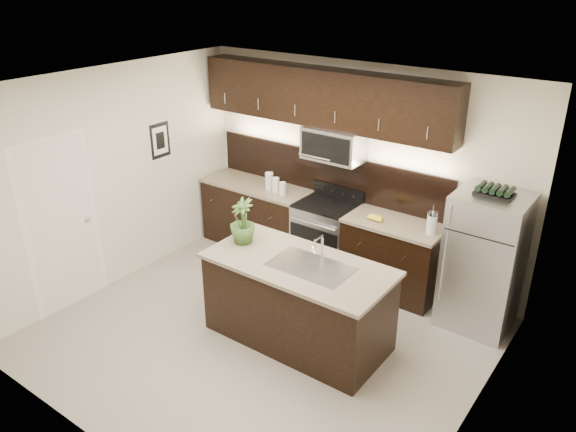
% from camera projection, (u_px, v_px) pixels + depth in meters
% --- Properties ---
extents(ground, '(4.50, 4.50, 0.00)m').
position_uv_depth(ground, '(262.00, 335.00, 6.18)').
color(ground, gray).
rests_on(ground, ground).
extents(room_walls, '(4.52, 4.02, 2.71)m').
position_uv_depth(room_walls, '(247.00, 191.00, 5.51)').
color(room_walls, beige).
rests_on(room_walls, ground).
extents(counter_run, '(3.51, 0.65, 0.94)m').
position_uv_depth(counter_run, '(313.00, 232.00, 7.47)').
color(counter_run, black).
rests_on(counter_run, ground).
extents(upper_fixtures, '(3.49, 0.40, 1.66)m').
position_uv_depth(upper_fixtures, '(324.00, 106.00, 6.88)').
color(upper_fixtures, black).
rests_on(upper_fixtures, counter_run).
extents(island, '(1.96, 0.96, 0.94)m').
position_uv_depth(island, '(298.00, 301.00, 5.94)').
color(island, black).
rests_on(island, ground).
extents(sink_faucet, '(0.84, 0.50, 0.28)m').
position_uv_depth(sink_faucet, '(311.00, 265.00, 5.67)').
color(sink_faucet, silver).
rests_on(sink_faucet, island).
extents(refrigerator, '(0.76, 0.68, 1.57)m').
position_uv_depth(refrigerator, '(483.00, 262.00, 6.09)').
color(refrigerator, '#B2B2B7').
rests_on(refrigerator, ground).
extents(wine_rack, '(0.39, 0.24, 0.09)m').
position_uv_depth(wine_rack, '(495.00, 191.00, 5.75)').
color(wine_rack, black).
rests_on(wine_rack, refrigerator).
extents(plant, '(0.35, 0.35, 0.51)m').
position_uv_depth(plant, '(242.00, 221.00, 6.08)').
color(plant, '#345723').
rests_on(plant, island).
extents(canisters, '(0.35, 0.14, 0.24)m').
position_uv_depth(canisters, '(274.00, 184.00, 7.51)').
color(canisters, silver).
rests_on(canisters, counter_run).
extents(french_press, '(0.12, 0.12, 0.34)m').
position_uv_depth(french_press, '(432.00, 223.00, 6.32)').
color(french_press, silver).
rests_on(french_press, counter_run).
extents(bananas, '(0.21, 0.17, 0.06)m').
position_uv_depth(bananas, '(372.00, 216.00, 6.73)').
color(bananas, yellow).
rests_on(bananas, counter_run).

